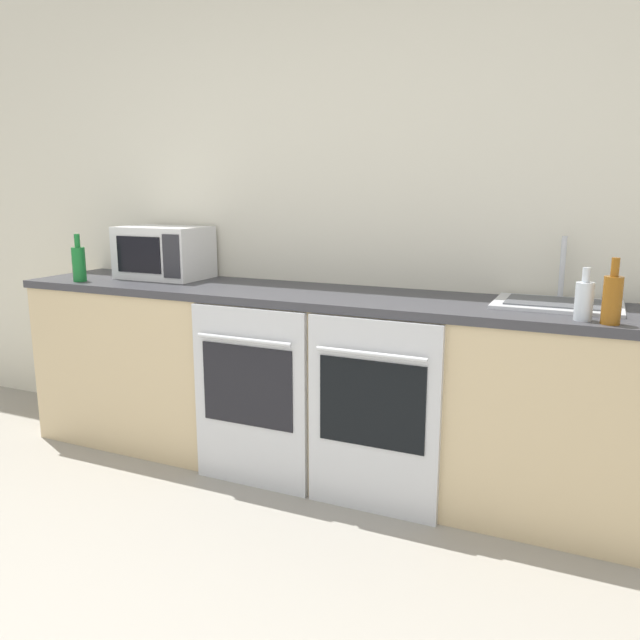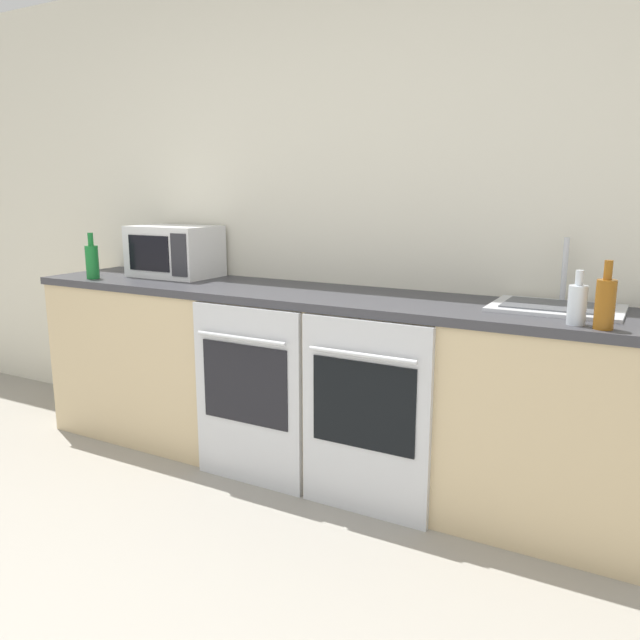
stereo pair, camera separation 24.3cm
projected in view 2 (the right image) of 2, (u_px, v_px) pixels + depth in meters
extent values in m
cube|color=silver|center=(336.00, 213.00, 3.29)|extent=(10.00, 0.06, 2.60)
cube|color=#D1B789|center=(306.00, 384.00, 3.19)|extent=(3.17, 0.59, 0.89)
cube|color=#38383D|center=(306.00, 295.00, 3.09)|extent=(3.19, 0.61, 0.04)
cube|color=silver|center=(247.00, 397.00, 3.00)|extent=(0.60, 0.03, 0.88)
cube|color=black|center=(244.00, 384.00, 2.97)|extent=(0.48, 0.01, 0.39)
cylinder|color=silver|center=(240.00, 338.00, 2.90)|extent=(0.49, 0.02, 0.02)
cube|color=silver|center=(364.00, 420.00, 2.70)|extent=(0.60, 0.03, 0.88)
cube|color=black|center=(363.00, 406.00, 2.67)|extent=(0.48, 0.01, 0.39)
cylinder|color=silver|center=(361.00, 355.00, 2.60)|extent=(0.49, 0.02, 0.02)
cube|color=silver|center=(175.00, 251.00, 3.60)|extent=(0.49, 0.33, 0.29)
cube|color=black|center=(149.00, 253.00, 3.48)|extent=(0.29, 0.01, 0.20)
cube|color=#2D2D33|center=(179.00, 255.00, 3.37)|extent=(0.11, 0.01, 0.23)
cylinder|color=#19722D|center=(92.00, 262.00, 3.51)|extent=(0.07, 0.07, 0.19)
cylinder|color=#19722D|center=(90.00, 239.00, 3.48)|extent=(0.03, 0.03, 0.07)
cylinder|color=#8C5114|center=(605.00, 305.00, 2.22)|extent=(0.07, 0.07, 0.18)
cylinder|color=#8C5114|center=(608.00, 270.00, 2.19)|extent=(0.03, 0.03, 0.07)
cylinder|color=silver|center=(577.00, 305.00, 2.29)|extent=(0.07, 0.07, 0.15)
cylinder|color=silver|center=(579.00, 278.00, 2.27)|extent=(0.03, 0.03, 0.06)
cube|color=silver|center=(556.00, 308.00, 2.60)|extent=(0.52, 0.38, 0.01)
cube|color=#4C4F54|center=(557.00, 305.00, 2.60)|extent=(0.42, 0.27, 0.01)
cylinder|color=silver|center=(565.00, 269.00, 2.70)|extent=(0.02, 0.02, 0.28)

